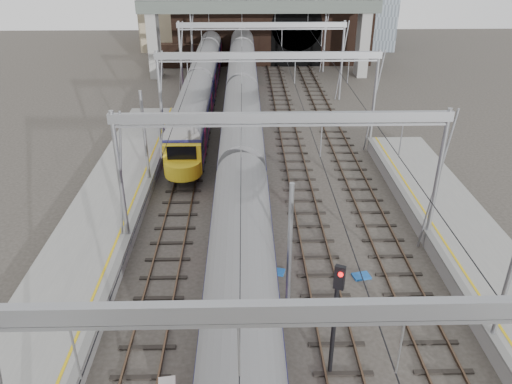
{
  "coord_description": "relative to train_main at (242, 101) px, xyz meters",
  "views": [
    {
      "loc": [
        -1.79,
        -15.12,
        15.47
      ],
      "look_at": [
        -1.19,
        10.19,
        2.4
      ],
      "focal_mm": 35.0,
      "sensor_mm": 36.0,
      "label": 1
    }
  ],
  "objects": [
    {
      "name": "overbridge",
      "position": [
        2.0,
        18.85,
        4.71
      ],
      "size": [
        28.0,
        3.0,
        9.25
      ],
      "color": "gray",
      "rests_on": "ground"
    },
    {
      "name": "train_main",
      "position": [
        0.0,
        0.0,
        0.0
      ],
      "size": [
        2.91,
        67.25,
        4.97
      ],
      "color": "black",
      "rests_on": "ground"
    },
    {
      "name": "overhead_line",
      "position": [
        2.0,
        -5.66,
        4.01
      ],
      "size": [
        16.8,
        80.0,
        8.0
      ],
      "color": "gray",
      "rests_on": "ground"
    },
    {
      "name": "retaining_wall",
      "position": [
        3.4,
        24.78,
        1.78
      ],
      "size": [
        28.0,
        2.75,
        9.0
      ],
      "color": "black",
      "rests_on": "ground"
    },
    {
      "name": "equip_cover_c",
      "position": [
        6.05,
        -21.85,
        -2.5
      ],
      "size": [
        0.97,
        0.78,
        0.1
      ],
      "primitive_type": "cube",
      "rotation": [
        0.0,
        0.0,
        0.21
      ],
      "color": "#1755B0",
      "rests_on": "ground"
    },
    {
      "name": "equip_cover_a",
      "position": [
        1.75,
        -21.37,
        -2.51
      ],
      "size": [
        0.95,
        0.78,
        0.1
      ],
      "primitive_type": "cube",
      "rotation": [
        0.0,
        0.0,
        -0.27
      ],
      "color": "#1755B0",
      "rests_on": "ground"
    },
    {
      "name": "equip_cover_b",
      "position": [
        3.29,
        -24.62,
        -2.5
      ],
      "size": [
        1.11,
        0.91,
        0.11
      ],
      "primitive_type": "cube",
      "rotation": [
        0.0,
        0.0,
        -0.27
      ],
      "color": "#1755B0",
      "rests_on": "ground"
    },
    {
      "name": "signal_near_centre",
      "position": [
        3.48,
        -28.06,
        0.73
      ],
      "size": [
        0.41,
        0.48,
        5.27
      ],
      "rotation": [
        0.0,
        0.0,
        -0.44
      ],
      "color": "black",
      "rests_on": "ground"
    },
    {
      "name": "platform_left",
      "position": [
        -8.18,
        -24.65,
        -2.0
      ],
      "size": [
        4.32,
        55.0,
        1.12
      ],
      "color": "gray",
      "rests_on": "ground"
    },
    {
      "name": "ground",
      "position": [
        2.0,
        -27.15,
        -2.55
      ],
      "size": [
        160.0,
        160.0,
        0.0
      ],
      "primitive_type": "plane",
      "color": "#38332D",
      "rests_on": "ground"
    },
    {
      "name": "tracks",
      "position": [
        2.0,
        -12.15,
        -2.53
      ],
      "size": [
        14.4,
        80.0,
        0.22
      ],
      "color": "#4C3828",
      "rests_on": "ground"
    },
    {
      "name": "train_second",
      "position": [
        -4.0,
        11.31,
        -0.16
      ],
      "size": [
        2.64,
        45.89,
        4.6
      ],
      "color": "black",
      "rests_on": "ground"
    }
  ]
}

